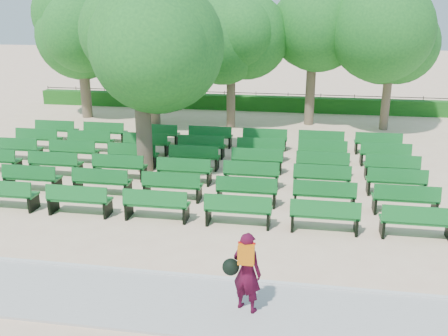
{
  "coord_description": "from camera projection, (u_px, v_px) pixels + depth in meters",
  "views": [
    {
      "loc": [
        4.13,
        -16.59,
        6.31
      ],
      "look_at": [
        1.54,
        -1.0,
        1.1
      ],
      "focal_mm": 40.0,
      "sensor_mm": 36.0,
      "label": 1
    }
  ],
  "objects": [
    {
      "name": "ground",
      "position": [
        187.0,
        186.0,
        18.16
      ],
      "size": [
        120.0,
        120.0,
        0.0
      ],
      "primitive_type": "plane",
      "color": "beige"
    },
    {
      "name": "tree_among",
      "position": [
        140.0,
        52.0,
        18.43
      ],
      "size": [
        4.84,
        4.84,
        6.83
      ],
      "color": "brown",
      "rests_on": "ground"
    },
    {
      "name": "fence",
      "position": [
        240.0,
        108.0,
        31.65
      ],
      "size": [
        26.0,
        0.1,
        1.02
      ],
      "primitive_type": null,
      "color": "black",
      "rests_on": "ground"
    },
    {
      "name": "curb",
      "position": [
        128.0,
        271.0,
        12.29
      ],
      "size": [
        30.0,
        0.12,
        0.1
      ],
      "primitive_type": "cube",
      "color": "silver",
      "rests_on": "ground"
    },
    {
      "name": "tree_line",
      "position": [
        229.0,
        124.0,
        27.53
      ],
      "size": [
        21.8,
        6.8,
        7.04
      ],
      "primitive_type": null,
      "color": "#1D6E22",
      "rests_on": "ground"
    },
    {
      "name": "bench_array",
      "position": [
        189.0,
        173.0,
        19.26
      ],
      "size": [
        2.01,
        0.67,
        1.26
      ],
      "rotation": [
        0.0,
        0.0,
        0.02
      ],
      "color": "#116524",
      "rests_on": "ground"
    },
    {
      "name": "hedge",
      "position": [
        239.0,
        103.0,
        31.14
      ],
      "size": [
        26.0,
        0.7,
        0.9
      ],
      "primitive_type": "cube",
      "color": "#1B5D18",
      "rests_on": "ground"
    },
    {
      "name": "paving",
      "position": [
        110.0,
        297.0,
        11.22
      ],
      "size": [
        30.0,
        2.2,
        0.06
      ],
      "primitive_type": "cube",
      "color": "#AFAFAB",
      "rests_on": "ground"
    },
    {
      "name": "person",
      "position": [
        246.0,
        271.0,
        10.44
      ],
      "size": [
        0.9,
        0.65,
        1.8
      ],
      "rotation": [
        0.0,
        0.0,
        2.74
      ],
      "color": "#3F091F",
      "rests_on": "ground"
    }
  ]
}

